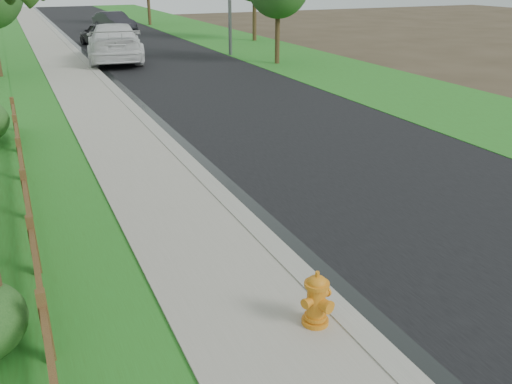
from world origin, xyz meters
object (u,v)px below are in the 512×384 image
white_suv (114,42)px  fire_hydrant (316,300)px  ranch_fence (29,215)px  dark_car_mid (101,34)px

white_suv → fire_hydrant: bearing=94.3°
ranch_fence → white_suv: white_suv is taller
white_suv → dark_car_mid: size_ratio=1.55×
white_suv → ranch_fence: bearing=84.3°
dark_car_mid → white_suv: bearing=75.9°
fire_hydrant → dark_car_mid: 32.70m
ranch_fence → white_suv: size_ratio=2.39×
ranch_fence → white_suv: (5.60, 21.35, 0.43)m
white_suv → dark_car_mid: bearing=-84.4°
ranch_fence → fire_hydrant: bearing=-51.4°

